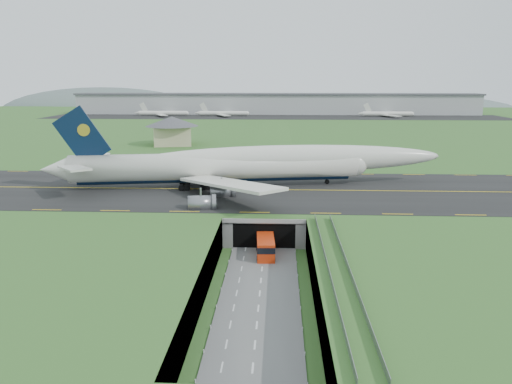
{
  "coord_description": "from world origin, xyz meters",
  "views": [
    {
      "loc": [
        2.71,
        -83.15,
        31.88
      ],
      "look_at": [
        -2.1,
        20.0,
        8.49
      ],
      "focal_mm": 35.0,
      "sensor_mm": 36.0,
      "label": 1
    }
  ],
  "objects": [
    {
      "name": "airfield_deck",
      "position": [
        0.0,
        0.0,
        3.0
      ],
      "size": [
        800.0,
        800.0,
        6.0
      ],
      "primitive_type": "cube",
      "color": "gray",
      "rests_on": "ground"
    },
    {
      "name": "distant_hills",
      "position": [
        64.38,
        430.0,
        -4.0
      ],
      "size": [
        700.0,
        91.0,
        60.0
      ],
      "color": "#4F5F5D",
      "rests_on": "ground"
    },
    {
      "name": "cargo_terminal",
      "position": [
        -0.13,
        299.41,
        13.96
      ],
      "size": [
        320.0,
        67.0,
        15.6
      ],
      "color": "#B2B2B2",
      "rests_on": "ground"
    },
    {
      "name": "shuttle_tram",
      "position": [
        0.42,
        3.69,
        1.88
      ],
      "size": [
        3.68,
        8.68,
        3.45
      ],
      "rotation": [
        0.0,
        0.0,
        0.06
      ],
      "color": "red",
      "rests_on": "ground"
    },
    {
      "name": "tunnel_portal",
      "position": [
        0.0,
        16.71,
        3.33
      ],
      "size": [
        17.0,
        22.3,
        6.0
      ],
      "color": "gray",
      "rests_on": "ground"
    },
    {
      "name": "trench_road",
      "position": [
        0.0,
        -7.5,
        0.1
      ],
      "size": [
        12.0,
        75.0,
        0.2
      ],
      "primitive_type": "cube",
      "color": "slate",
      "rests_on": "ground"
    },
    {
      "name": "guideway",
      "position": [
        11.0,
        -19.11,
        5.32
      ],
      "size": [
        3.0,
        53.0,
        7.05
      ],
      "color": "#A8A8A3",
      "rests_on": "ground"
    },
    {
      "name": "service_building",
      "position": [
        -40.1,
        115.01,
        12.78
      ],
      "size": [
        24.91,
        24.91,
        11.44
      ],
      "rotation": [
        0.0,
        0.0,
        0.21
      ],
      "color": "#BFB38A",
      "rests_on": "ground"
    },
    {
      "name": "taxiway",
      "position": [
        0.0,
        33.0,
        6.09
      ],
      "size": [
        800.0,
        44.0,
        0.18
      ],
      "primitive_type": "cube",
      "color": "black",
      "rests_on": "airfield_deck"
    },
    {
      "name": "jumbo_jet",
      "position": [
        -5.55,
        36.82,
        11.57
      ],
      "size": [
        97.61,
        61.66,
        20.67
      ],
      "rotation": [
        0.0,
        0.0,
        0.16
      ],
      "color": "silver",
      "rests_on": "ground"
    },
    {
      "name": "ground",
      "position": [
        0.0,
        0.0,
        0.0
      ],
      "size": [
        900.0,
        900.0,
        0.0
      ],
      "primitive_type": "plane",
      "color": "#325F26",
      "rests_on": "ground"
    }
  ]
}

